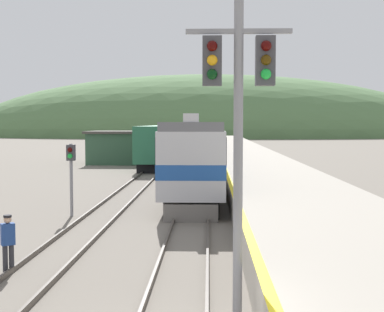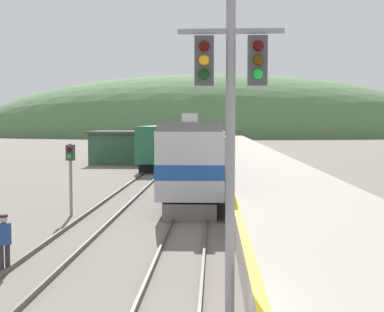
% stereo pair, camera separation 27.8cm
% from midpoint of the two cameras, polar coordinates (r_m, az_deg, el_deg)
% --- Properties ---
extents(track_main, '(1.52, 180.00, 0.16)m').
position_cam_midpoint_polar(track_main, '(79.04, 1.17, 0.57)').
color(track_main, '#4C443D').
rests_on(track_main, ground).
extents(track_siding, '(1.52, 180.00, 0.16)m').
position_cam_midpoint_polar(track_siding, '(79.19, -1.73, 0.58)').
color(track_siding, '#4C443D').
rests_on(track_siding, ground).
extents(platform, '(6.08, 140.00, 1.14)m').
position_cam_midpoint_polar(platform, '(59.17, 5.56, 0.03)').
color(platform, '#9E9689').
rests_on(platform, ground).
extents(distant_hills, '(153.85, 69.23, 38.56)m').
position_cam_midpoint_polar(distant_hills, '(169.23, 1.52, 2.13)').
color(distant_hills, '#517547').
rests_on(distant_hills, ground).
extents(station_shed, '(5.52, 6.51, 3.35)m').
position_cam_midpoint_polar(station_shed, '(55.99, -8.27, 0.97)').
color(station_shed, '#385B42').
rests_on(station_shed, ground).
extents(express_train_lead_car, '(2.99, 21.04, 4.57)m').
position_cam_midpoint_polar(express_train_lead_car, '(32.45, 0.24, 0.24)').
color(express_train_lead_car, black).
rests_on(express_train_lead_car, ground).
extents(carriage_second, '(2.98, 20.77, 4.21)m').
position_cam_midpoint_polar(carriage_second, '(54.44, 0.88, 1.56)').
color(carriage_second, black).
rests_on(carriage_second, ground).
extents(carriage_third, '(2.98, 20.77, 4.21)m').
position_cam_midpoint_polar(carriage_third, '(76.08, 1.14, 2.12)').
color(carriage_third, black).
rests_on(carriage_third, ground).
extents(carriage_fourth, '(2.98, 20.77, 4.21)m').
position_cam_midpoint_polar(carriage_fourth, '(97.73, 1.29, 2.44)').
color(carriage_fourth, black).
rests_on(carriage_fourth, ground).
extents(siding_train, '(2.90, 37.85, 3.90)m').
position_cam_midpoint_polar(siding_train, '(62.24, -2.70, 1.55)').
color(siding_train, black).
rests_on(siding_train, ground).
extents(signal_mast_main, '(2.20, 0.42, 6.97)m').
position_cam_midpoint_polar(signal_mast_main, '(11.20, 4.26, 5.47)').
color(signal_mast_main, gray).
rests_on(signal_mast_main, ground).
extents(signal_post_siding, '(0.36, 0.42, 3.26)m').
position_cam_midpoint_polar(signal_post_siding, '(24.42, -13.11, -0.82)').
color(signal_post_siding, gray).
rests_on(signal_post_siding, ground).
extents(track_worker, '(0.42, 0.38, 1.63)m').
position_cam_midpoint_polar(track_worker, '(15.91, -19.51, -8.48)').
color(track_worker, '#2D2D33').
rests_on(track_worker, ground).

